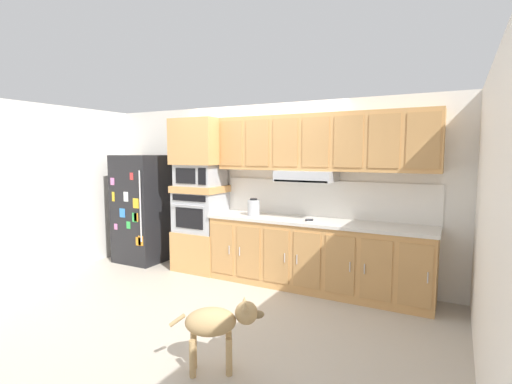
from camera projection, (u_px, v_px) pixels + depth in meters
name	position (u px, v px, depth m)	size (l,w,h in m)	color
ground_plane	(225.00, 295.00, 4.80)	(9.60, 9.60, 0.00)	#B2A899
back_kitchen_wall	(264.00, 190.00, 5.65)	(6.20, 0.12, 2.50)	silver
side_panel_left	(75.00, 188.00, 5.98)	(0.12, 7.10, 2.50)	silver
side_panel_right	(489.00, 214.00, 3.37)	(0.12, 7.10, 2.50)	white
refrigerator	(142.00, 208.00, 6.27)	(0.76, 0.73, 1.76)	black
oven_base_cabinet	(202.00, 250.00, 5.85)	(0.74, 0.62, 0.60)	tan
built_in_oven	(201.00, 212.00, 5.79)	(0.70, 0.62, 0.60)	#A8AAAF
appliance_mid_shelf	(201.00, 189.00, 5.76)	(0.74, 0.62, 0.10)	tan
microwave	(200.00, 175.00, 5.73)	(0.64, 0.54, 0.32)	#A8AAAF
appliance_upper_cabinet	(200.00, 142.00, 5.68)	(0.74, 0.62, 0.68)	tan
lower_cabinet_run	(315.00, 256.00, 4.98)	(2.93, 0.63, 0.88)	tan
countertop_slab	(315.00, 222.00, 4.93)	(2.97, 0.64, 0.04)	beige
backsplash_panel	(323.00, 199.00, 5.16)	(2.97, 0.02, 0.50)	white
upper_cabinet_with_hood	(319.00, 145.00, 4.94)	(2.93, 0.48, 0.88)	tan
screwdriver	(309.00, 220.00, 4.86)	(0.16, 0.17, 0.03)	black
electric_kettle	(254.00, 207.00, 5.29)	(0.17, 0.17, 0.24)	#A8AAAF
dog	(219.00, 323.00, 3.07)	(0.68, 0.48, 0.60)	tan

